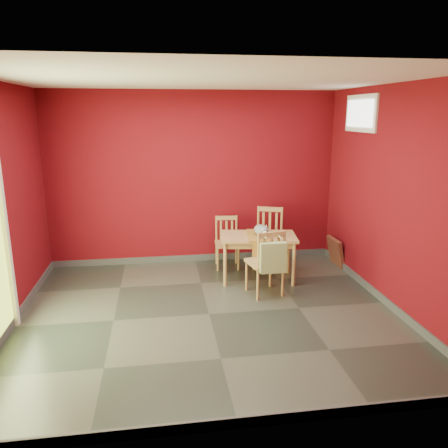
{
  "coord_description": "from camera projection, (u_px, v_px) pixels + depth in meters",
  "views": [
    {
      "loc": [
        -0.54,
        -4.81,
        2.35
      ],
      "look_at": [
        0.25,
        0.45,
        1.0
      ],
      "focal_mm": 35.0,
      "sensor_mm": 36.0,
      "label": 1
    }
  ],
  "objects": [
    {
      "name": "ground",
      "position": [
        209.0,
        314.0,
        5.26
      ],
      "size": [
        4.5,
        4.5,
        0.0
      ],
      "primitive_type": "plane",
      "color": "#2D342D",
      "rests_on": "ground"
    },
    {
      "name": "room_shell",
      "position": [
        209.0,
        310.0,
        5.25
      ],
      "size": [
        4.5,
        4.5,
        4.5
      ],
      "color": "#610A11",
      "rests_on": "ground"
    },
    {
      "name": "window",
      "position": [
        361.0,
        113.0,
        5.96
      ],
      "size": [
        0.05,
        0.9,
        0.5
      ],
      "color": "white",
      "rests_on": "room_shell"
    },
    {
      "name": "outlet_plate",
      "position": [
        290.0,
        239.0,
        7.33
      ],
      "size": [
        0.08,
        0.02,
        0.12
      ],
      "primitive_type": "cube",
      "color": "silver",
      "rests_on": "room_shell"
    },
    {
      "name": "dining_table",
      "position": [
        258.0,
        241.0,
        6.23
      ],
      "size": [
        1.14,
        0.77,
        0.66
      ],
      "color": "#AA824F",
      "rests_on": "ground"
    },
    {
      "name": "table_runner",
      "position": [
        260.0,
        241.0,
        6.12
      ],
      "size": [
        0.4,
        0.69,
        0.33
      ],
      "color": "olive",
      "rests_on": "dining_table"
    },
    {
      "name": "chair_far_left",
      "position": [
        227.0,
        242.0,
        6.81
      ],
      "size": [
        0.39,
        0.39,
        0.79
      ],
      "color": "#AA824F",
      "rests_on": "ground"
    },
    {
      "name": "chair_far_right",
      "position": [
        268.0,
        237.0,
        6.83
      ],
      "size": [
        0.56,
        0.56,
        0.93
      ],
      "color": "#AA824F",
      "rests_on": "ground"
    },
    {
      "name": "chair_near",
      "position": [
        266.0,
        262.0,
        5.73
      ],
      "size": [
        0.5,
        0.5,
        0.9
      ],
      "color": "#AA824F",
      "rests_on": "ground"
    },
    {
      "name": "tote_bag",
      "position": [
        273.0,
        257.0,
        5.5
      ],
      "size": [
        0.33,
        0.19,
        0.46
      ],
      "color": "#90A66A",
      "rests_on": "chair_near"
    },
    {
      "name": "cat",
      "position": [
        261.0,
        228.0,
        6.19
      ],
      "size": [
        0.25,
        0.43,
        0.21
      ],
      "primitive_type": null,
      "rotation": [
        0.0,
        0.0,
        0.1
      ],
      "color": "slate",
      "rests_on": "table_runner"
    },
    {
      "name": "picture_frame",
      "position": [
        336.0,
        252.0,
        6.91
      ],
      "size": [
        0.16,
        0.45,
        0.44
      ],
      "color": "brown",
      "rests_on": "ground"
    }
  ]
}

